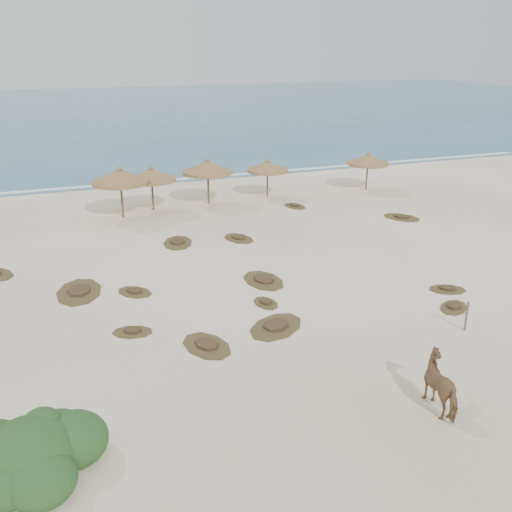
# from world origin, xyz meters

# --- Properties ---
(ground) EXTENTS (160.00, 160.00, 0.00)m
(ground) POSITION_xyz_m (0.00, 0.00, 0.00)
(ground) COLOR white
(ground) RESTS_ON ground
(ocean) EXTENTS (200.00, 100.00, 0.01)m
(ocean) POSITION_xyz_m (0.00, 75.00, 0.00)
(ocean) COLOR #29557B
(ocean) RESTS_ON ground
(foam_line) EXTENTS (70.00, 0.60, 0.01)m
(foam_line) POSITION_xyz_m (0.00, 26.00, 0.00)
(foam_line) COLOR white
(foam_line) RESTS_ON ground
(palapa_2) EXTENTS (3.48, 3.48, 2.88)m
(palapa_2) POSITION_xyz_m (-0.80, 18.12, 2.24)
(palapa_2) COLOR brown
(palapa_2) RESTS_ON ground
(palapa_3) EXTENTS (4.52, 4.52, 3.18)m
(palapa_3) POSITION_xyz_m (-2.81, 17.21, 2.47)
(palapa_3) COLOR brown
(palapa_3) RESTS_ON ground
(palapa_4) EXTENTS (3.86, 3.86, 3.07)m
(palapa_4) POSITION_xyz_m (2.91, 18.42, 2.38)
(palapa_4) COLOR brown
(palapa_4) RESTS_ON ground
(palapa_5) EXTENTS (3.12, 3.12, 2.66)m
(palapa_5) POSITION_xyz_m (7.20, 18.78, 2.07)
(palapa_5) COLOR brown
(palapa_5) RESTS_ON ground
(palapa_6) EXTENTS (3.20, 3.20, 2.75)m
(palapa_6) POSITION_xyz_m (14.62, 18.18, 2.14)
(palapa_6) COLOR brown
(palapa_6) RESTS_ON ground
(horse) EXTENTS (0.98, 1.91, 1.57)m
(horse) POSITION_xyz_m (3.05, -5.50, 0.78)
(horse) COLOR brown
(horse) RESTS_ON ground
(fence_post_near) EXTENTS (0.11, 0.11, 1.17)m
(fence_post_near) POSITION_xyz_m (6.89, -1.86, 0.58)
(fence_post_near) COLOR #64584B
(fence_post_near) RESTS_ON ground
(bush) EXTENTS (3.78, 3.33, 1.69)m
(bush) POSITION_xyz_m (-8.07, -4.21, 0.55)
(bush) COLOR #2B5323
(bush) RESTS_ON ground
(scrub_1) EXTENTS (2.31, 3.15, 0.16)m
(scrub_1) POSITION_xyz_m (-6.19, 6.62, 0.05)
(scrub_1) COLOR brown
(scrub_1) RESTS_ON ground
(scrub_2) EXTENTS (1.69, 1.36, 0.16)m
(scrub_2) POSITION_xyz_m (-4.63, 2.23, 0.05)
(scrub_2) COLOR brown
(scrub_2) RESTS_ON ground
(scrub_3) EXTENTS (1.87, 2.60, 0.16)m
(scrub_3) POSITION_xyz_m (1.59, 5.03, 0.05)
(scrub_3) COLOR brown
(scrub_3) RESTS_ON ground
(scrub_4) EXTENTS (1.83, 1.55, 0.16)m
(scrub_4) POSITION_xyz_m (8.62, 1.36, 0.05)
(scrub_4) COLOR brown
(scrub_4) RESTS_ON ground
(scrub_5) EXTENTS (2.46, 2.70, 0.16)m
(scrub_5) POSITION_xyz_m (12.92, 11.16, 0.05)
(scrub_5) COLOR brown
(scrub_5) RESTS_ON ground
(scrub_7) EXTENTS (1.86, 2.28, 0.16)m
(scrub_7) POSITION_xyz_m (2.43, 10.90, 0.05)
(scrub_7) COLOR brown
(scrub_7) RESTS_ON ground
(scrub_9) EXTENTS (2.99, 2.76, 0.16)m
(scrub_9) POSITION_xyz_m (0.45, 0.77, 0.05)
(scrub_9) COLOR brown
(scrub_9) RESTS_ON ground
(scrub_10) EXTENTS (1.51, 1.90, 0.16)m
(scrub_10) POSITION_xyz_m (7.92, 15.71, 0.05)
(scrub_10) COLOR brown
(scrub_10) RESTS_ON ground
(scrub_11) EXTENTS (2.02, 2.51, 0.16)m
(scrub_11) POSITION_xyz_m (-2.36, 0.30, 0.05)
(scrub_11) COLOR brown
(scrub_11) RESTS_ON ground
(scrub_12) EXTENTS (1.83, 1.70, 0.16)m
(scrub_12) POSITION_xyz_m (7.72, -0.20, 0.05)
(scrub_12) COLOR brown
(scrub_12) RESTS_ON ground
(scrub_13) EXTENTS (2.09, 2.64, 0.16)m
(scrub_13) POSITION_xyz_m (-0.82, 11.35, 0.05)
(scrub_13) COLOR brown
(scrub_13) RESTS_ON ground
(scrub_14) EXTENTS (1.06, 1.44, 0.16)m
(scrub_14) POSITION_xyz_m (0.83, 2.81, 0.05)
(scrub_14) COLOR brown
(scrub_14) RESTS_ON ground
(scrub_15) EXTENTS (1.85, 1.91, 0.16)m
(scrub_15) POSITION_xyz_m (-3.98, 5.77, 0.05)
(scrub_15) COLOR brown
(scrub_15) RESTS_ON ground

